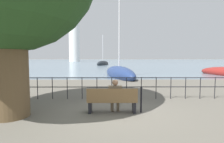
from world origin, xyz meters
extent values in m
plane|color=#605B51|center=(0.00, 0.00, 0.00)|extent=(1000.00, 1000.00, 0.00)
cube|color=slate|center=(0.00, 159.68, 0.00)|extent=(600.00, 300.00, 0.01)
cylinder|color=brown|center=(-3.40, -0.44, 1.54)|extent=(1.20, 1.20, 3.07)
cube|color=brown|center=(0.00, 0.00, 0.42)|extent=(1.79, 0.45, 0.05)
cube|color=brown|center=(0.00, -0.21, 0.68)|extent=(1.79, 0.04, 0.45)
cube|color=black|center=(-0.79, 0.00, 0.20)|extent=(0.10, 0.41, 0.40)
cube|color=black|center=(0.79, 0.00, 0.20)|extent=(0.10, 0.41, 0.40)
cylinder|color=brown|center=(0.00, 0.16, 0.23)|extent=(0.11, 0.11, 0.45)
cylinder|color=brown|center=(0.22, 0.16, 0.23)|extent=(0.11, 0.11, 0.45)
cube|color=brown|center=(0.11, 0.07, 0.50)|extent=(0.41, 0.26, 0.14)
cube|color=brown|center=(0.11, -0.02, 0.71)|extent=(0.48, 0.24, 0.52)
sphere|color=#846047|center=(0.11, -0.02, 1.09)|extent=(0.22, 0.22, 0.22)
cylinder|color=black|center=(-4.99, 2.10, 0.53)|extent=(0.04, 0.04, 1.05)
cylinder|color=black|center=(-4.27, 2.10, 0.53)|extent=(0.04, 0.04, 1.05)
cylinder|color=black|center=(-3.56, 2.10, 0.53)|extent=(0.04, 0.04, 1.05)
cylinder|color=black|center=(-2.85, 2.10, 0.53)|extent=(0.04, 0.04, 1.05)
cylinder|color=black|center=(-2.14, 2.10, 0.53)|extent=(0.04, 0.04, 1.05)
cylinder|color=black|center=(-1.42, 2.10, 0.53)|extent=(0.04, 0.04, 1.05)
cylinder|color=black|center=(-0.71, 2.10, 0.53)|extent=(0.04, 0.04, 1.05)
cylinder|color=black|center=(0.00, 2.10, 0.53)|extent=(0.04, 0.04, 1.05)
cylinder|color=black|center=(0.71, 2.10, 0.53)|extent=(0.04, 0.04, 1.05)
cylinder|color=black|center=(1.42, 2.10, 0.53)|extent=(0.04, 0.04, 1.05)
cylinder|color=black|center=(2.14, 2.10, 0.53)|extent=(0.04, 0.04, 1.05)
cylinder|color=black|center=(2.85, 2.10, 0.53)|extent=(0.04, 0.04, 1.05)
cylinder|color=black|center=(3.56, 2.10, 0.53)|extent=(0.04, 0.04, 1.05)
cylinder|color=black|center=(4.27, 2.10, 0.53)|extent=(0.04, 0.04, 1.05)
cylinder|color=black|center=(4.99, 2.10, 0.53)|extent=(0.04, 0.04, 1.05)
cylinder|color=black|center=(0.00, 2.10, 1.02)|extent=(11.40, 0.04, 0.04)
cylinder|color=black|center=(0.00, 2.10, 0.58)|extent=(11.40, 0.04, 0.04)
cylinder|color=black|center=(1.05, -0.02, 0.44)|extent=(0.06, 0.06, 0.88)
cone|color=black|center=(1.05, -0.02, 0.94)|extent=(0.09, 0.09, 0.12)
ellipsoid|color=navy|center=(0.84, 12.02, 0.32)|extent=(3.85, 8.53, 1.61)
cylinder|color=silver|center=(0.84, 12.02, 6.23)|extent=(0.14, 0.14, 10.85)
ellipsoid|color=black|center=(-2.24, 42.49, 0.35)|extent=(4.10, 7.72, 1.76)
cylinder|color=silver|center=(-2.24, 42.49, 4.61)|extent=(0.14, 0.14, 7.45)
cylinder|color=white|center=(-20.75, 93.82, 11.30)|extent=(5.83, 5.83, 22.60)
cylinder|color=#2D2D33|center=(-20.75, 93.82, 23.97)|extent=(4.08, 4.08, 2.76)
cone|color=#4C1E19|center=(-20.75, 93.82, 26.45)|extent=(4.67, 4.67, 2.20)
camera|label=1|loc=(-0.05, -6.20, 1.96)|focal=28.00mm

